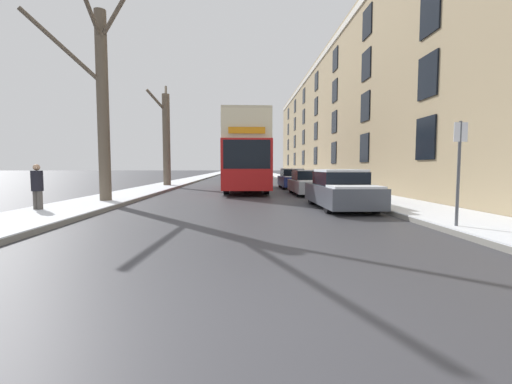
% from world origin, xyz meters
% --- Properties ---
extents(ground_plane, '(320.00, 320.00, 0.00)m').
position_xyz_m(ground_plane, '(0.00, 0.00, 0.00)').
color(ground_plane, '#38383D').
extents(sidewalk_left, '(2.67, 130.00, 0.16)m').
position_xyz_m(sidewalk_left, '(-6.01, 53.00, 0.08)').
color(sidewalk_left, gray).
rests_on(sidewalk_left, ground).
extents(sidewalk_right, '(2.67, 130.00, 0.16)m').
position_xyz_m(sidewalk_right, '(6.01, 53.00, 0.08)').
color(sidewalk_right, gray).
rests_on(sidewalk_right, ground).
extents(terrace_facade_right, '(9.10, 54.64, 12.15)m').
position_xyz_m(terrace_facade_right, '(11.84, 30.93, 6.08)').
color(terrace_facade_right, tan).
rests_on(terrace_facade_right, ground).
extents(bare_tree_left_0, '(4.42, 3.09, 9.09)m').
position_xyz_m(bare_tree_left_0, '(-5.64, 10.98, 4.33)').
color(bare_tree_left_0, brown).
rests_on(bare_tree_left_0, ground).
extents(bare_tree_left_1, '(1.49, 3.84, 8.21)m').
position_xyz_m(bare_tree_left_1, '(-5.81, 23.36, 3.82)').
color(bare_tree_left_1, brown).
rests_on(bare_tree_left_1, ground).
extents(double_decker_bus, '(2.63, 11.66, 4.57)m').
position_xyz_m(double_decker_bus, '(0.21, 19.59, 2.58)').
color(double_decker_bus, red).
rests_on(double_decker_bus, ground).
extents(parked_car_0, '(1.81, 4.55, 1.44)m').
position_xyz_m(parked_car_0, '(3.62, 9.34, 0.67)').
color(parked_car_0, '#474C56').
rests_on(parked_car_0, ground).
extents(parked_car_1, '(1.69, 4.29, 1.38)m').
position_xyz_m(parked_car_1, '(3.62, 15.70, 0.64)').
color(parked_car_1, '#9EA3AD').
rests_on(parked_car_1, ground).
extents(parked_car_2, '(1.72, 4.17, 1.43)m').
position_xyz_m(parked_car_2, '(3.62, 21.63, 0.66)').
color(parked_car_2, navy).
rests_on(parked_car_2, ground).
extents(oncoming_van, '(1.98, 4.94, 2.20)m').
position_xyz_m(oncoming_van, '(-1.19, 40.45, 1.19)').
color(oncoming_van, '#333842').
rests_on(oncoming_van, ground).
extents(pedestrian_left_sidewalk, '(0.35, 0.35, 1.62)m').
position_xyz_m(pedestrian_left_sidewalk, '(-6.63, 8.12, 0.89)').
color(pedestrian_left_sidewalk, '#4C4742').
rests_on(pedestrian_left_sidewalk, ground).
extents(street_sign_post, '(0.32, 0.07, 2.57)m').
position_xyz_m(street_sign_post, '(4.97, 4.53, 1.48)').
color(street_sign_post, '#4C4F54').
rests_on(street_sign_post, ground).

